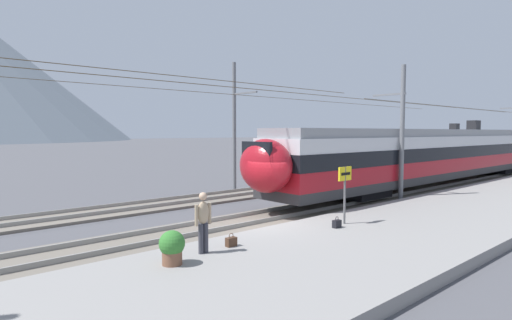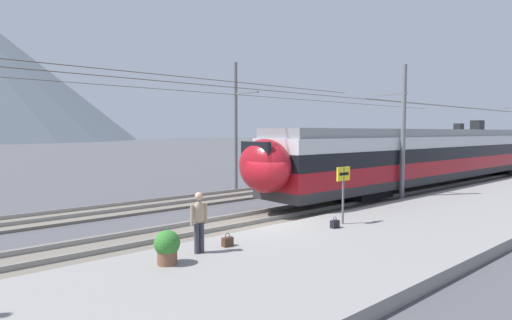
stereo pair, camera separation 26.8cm
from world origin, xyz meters
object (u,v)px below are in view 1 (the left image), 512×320
(handbag_beside_passenger, at_px, (231,242))
(potted_plant_platform_edge, at_px, (172,246))
(catenary_mast_mid, at_px, (400,131))
(platform_sign, at_px, (345,182))
(passenger_walking, at_px, (203,219))
(train_near_platform, at_px, (440,153))
(catenary_mast_far_side, at_px, (236,124))
(train_far_track, at_px, (435,147))
(handbag_near_sign, at_px, (337,224))

(handbag_beside_passenger, bearing_deg, potted_plant_platform_edge, -171.51)
(catenary_mast_mid, bearing_deg, platform_sign, -164.48)
(platform_sign, distance_m, passenger_walking, 5.95)
(train_near_platform, distance_m, passenger_walking, 21.63)
(catenary_mast_far_side, distance_m, platform_sign, 12.17)
(catenary_mast_mid, height_order, handbag_beside_passenger, catenary_mast_mid)
(catenary_mast_mid, bearing_deg, catenary_mast_far_side, 110.90)
(train_near_platform, distance_m, catenary_mast_far_side, 13.98)
(catenary_mast_mid, relative_size, potted_plant_platform_edge, 46.89)
(passenger_walking, relative_size, potted_plant_platform_edge, 1.94)
(train_far_track, distance_m, catenary_mast_far_side, 23.48)
(train_far_track, xyz_separation_m, platform_sign, (-27.30, -9.42, -0.34))
(platform_sign, distance_m, handbag_beside_passenger, 5.12)
(train_near_platform, relative_size, handbag_beside_passenger, 85.65)
(train_far_track, bearing_deg, handbag_near_sign, -161.03)
(train_near_platform, height_order, train_far_track, same)
(catenary_mast_mid, bearing_deg, train_far_track, 20.33)
(handbag_beside_passenger, bearing_deg, passenger_walking, -178.52)
(platform_sign, distance_m, potted_plant_platform_edge, 7.13)
(catenary_mast_far_side, bearing_deg, platform_sign, -109.43)
(platform_sign, xyz_separation_m, handbag_near_sign, (-0.71, -0.20, -1.39))
(platform_sign, relative_size, passenger_walking, 1.23)
(train_near_platform, relative_size, platform_sign, 16.22)
(catenary_mast_mid, distance_m, handbag_beside_passenger, 12.93)
(handbag_near_sign, relative_size, potted_plant_platform_edge, 0.46)
(handbag_near_sign, bearing_deg, passenger_walking, 173.79)
(train_far_track, distance_m, handbag_near_sign, 29.66)
(train_near_platform, bearing_deg, potted_plant_platform_edge, -171.18)
(catenary_mast_mid, bearing_deg, handbag_beside_passenger, -172.23)
(platform_sign, relative_size, handbag_near_sign, 5.25)
(potted_plant_platform_edge, bearing_deg, handbag_near_sign, -2.46)
(train_far_track, bearing_deg, train_near_platform, -153.65)
(handbag_near_sign, bearing_deg, train_far_track, 18.97)
(handbag_beside_passenger, xyz_separation_m, potted_plant_platform_edge, (-2.13, -0.32, 0.34))
(handbag_near_sign, bearing_deg, potted_plant_platform_edge, 177.54)
(train_far_track, height_order, handbag_beside_passenger, train_far_track)
(handbag_near_sign, bearing_deg, train_near_platform, 13.11)
(catenary_mast_mid, height_order, handbag_near_sign, catenary_mast_mid)
(catenary_mast_far_side, xyz_separation_m, passenger_walking, (-9.88, -10.91, -2.89))
(passenger_walking, xyz_separation_m, handbag_beside_passenger, (0.99, 0.03, -0.81))
(train_far_track, height_order, platform_sign, train_far_track)
(handbag_beside_passenger, bearing_deg, handbag_near_sign, -8.00)
(platform_sign, bearing_deg, catenary_mast_far_side, 70.57)
(catenary_mast_far_side, bearing_deg, handbag_near_sign, -112.19)
(platform_sign, bearing_deg, passenger_walking, 176.50)
(train_near_platform, bearing_deg, handbag_near_sign, -166.89)
(train_far_track, bearing_deg, catenary_mast_far_side, 175.46)
(passenger_walking, bearing_deg, handbag_near_sign, -6.21)
(train_far_track, distance_m, potted_plant_platform_edge, 35.63)
(platform_sign, distance_m, handbag_near_sign, 1.57)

